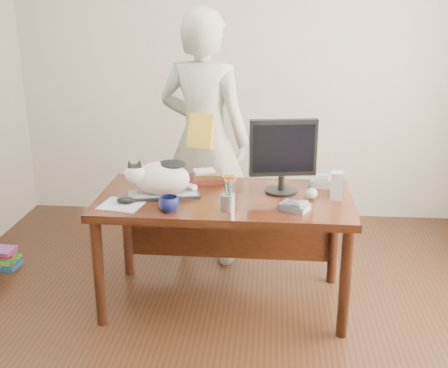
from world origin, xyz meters
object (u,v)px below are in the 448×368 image
at_px(desk, 226,214).
at_px(baseball, 312,193).
at_px(book_pile_b, 2,258).
at_px(calculator, 321,181).
at_px(cat, 160,177).
at_px(coffee_mug, 169,204).
at_px(book_stack, 206,177).
at_px(person, 204,139).
at_px(phone, 295,206).
at_px(mouse, 126,200).
at_px(speaker, 337,185).
at_px(keyboard, 163,195).
at_px(monitor, 283,152).
at_px(pen_cup, 228,200).

xyz_separation_m(desk, baseball, (0.54, -0.07, 0.18)).
bearing_deg(book_pile_b, baseball, -8.68).
relative_size(baseball, calculator, 0.37).
distance_m(cat, coffee_mug, 0.27).
height_order(book_stack, person, person).
xyz_separation_m(cat, book_stack, (0.25, 0.33, -0.10)).
relative_size(phone, baseball, 2.74).
distance_m(mouse, speaker, 1.31).
height_order(keyboard, speaker, speaker).
height_order(desk, book_pile_b, desk).
distance_m(monitor, speaker, 0.39).
distance_m(desk, keyboard, 0.44).
bearing_deg(monitor, speaker, -21.64).
bearing_deg(cat, speaker, -9.80).
bearing_deg(pen_cup, person, 105.51).
height_order(desk, person, person).
height_order(keyboard, calculator, calculator).
relative_size(keyboard, person, 0.26).
bearing_deg(pen_cup, mouse, 175.77).
relative_size(cat, book_pile_b, 1.74).
bearing_deg(baseball, mouse, -170.33).
distance_m(baseball, calculator, 0.29).
height_order(mouse, phone, phone).
xyz_separation_m(keyboard, calculator, (1.01, 0.33, 0.01)).
relative_size(desk, speaker, 9.28).
relative_size(keyboard, mouse, 4.02).
xyz_separation_m(baseball, book_pile_b, (-2.27, 0.35, -0.71)).
distance_m(mouse, book_pile_b, 1.44).
distance_m(coffee_mug, baseball, 0.90).
distance_m(desk, book_pile_b, 1.82).
xyz_separation_m(cat, pen_cup, (0.44, -0.19, -0.07)).
xyz_separation_m(monitor, person, (-0.57, 0.58, -0.08)).
distance_m(phone, baseball, 0.23).
xyz_separation_m(phone, baseball, (0.11, 0.20, 0.01)).
height_order(monitor, phone, monitor).
height_order(desk, baseball, baseball).
xyz_separation_m(coffee_mug, book_pile_b, (-1.42, 0.64, -0.72)).
distance_m(keyboard, coffee_mug, 0.26).
bearing_deg(mouse, baseball, 19.63).
distance_m(speaker, baseball, 0.16).
bearing_deg(baseball, book_stack, 157.92).
bearing_deg(speaker, mouse, -163.47).
xyz_separation_m(pen_cup, phone, (0.40, 0.04, -0.04)).
distance_m(mouse, person, 0.96).
relative_size(mouse, coffee_mug, 1.05).
distance_m(cat, calculator, 1.08).
relative_size(person, book_pile_b, 7.34).
xyz_separation_m(pen_cup, mouse, (-0.63, 0.05, -0.04)).
bearing_deg(book_pile_b, monitor, -6.95).
relative_size(keyboard, book_pile_b, 1.90).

